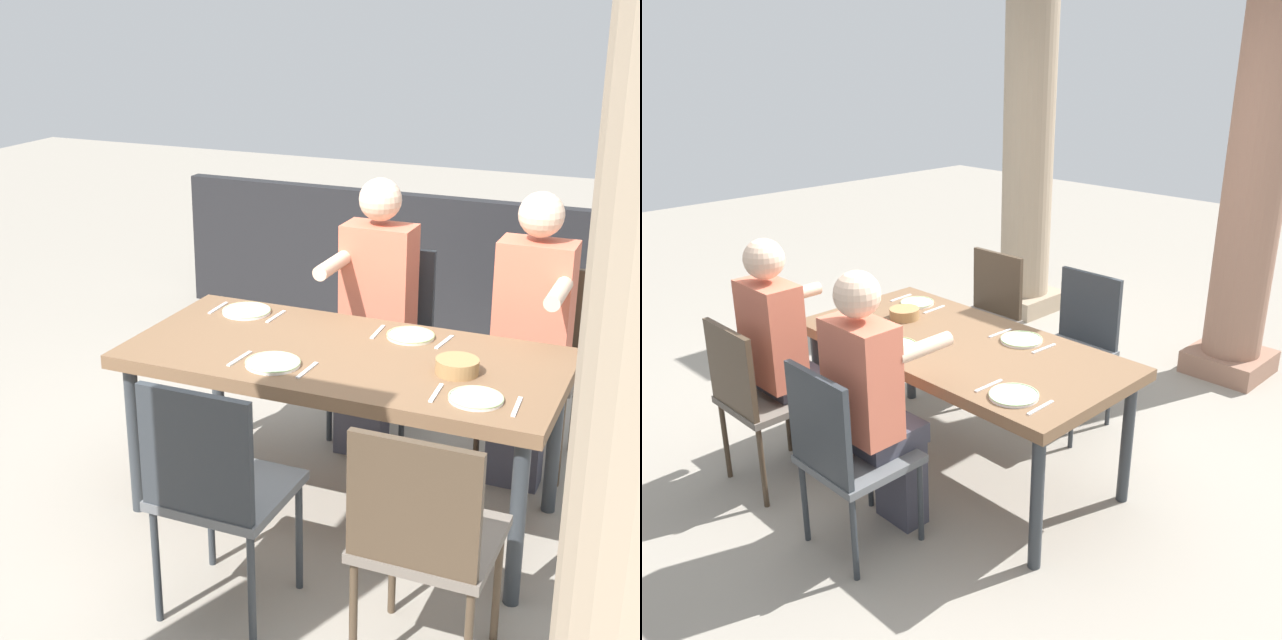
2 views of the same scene
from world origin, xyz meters
TOP-DOWN VIEW (x-y plane):
  - ground_plane at (0.00, 0.00)m, footprint 16.00×16.00m
  - dining_table at (0.00, 0.00)m, footprint 1.80×0.87m
  - chair_west_north at (-0.62, 0.86)m, footprint 0.44×0.44m
  - chair_west_south at (-0.62, -0.86)m, footprint 0.44×0.44m
  - chair_mid_north at (0.13, 0.86)m, footprint 0.44×0.44m
  - chair_mid_south at (0.13, -0.86)m, footprint 0.44×0.44m
  - diner_woman_green at (-0.62, -0.67)m, footprint 0.35×0.49m
  - diner_man_white at (0.13, -0.68)m, footprint 0.35×0.49m
  - patio_railing at (0.00, -2.32)m, footprint 4.20×0.10m
  - plate_0 at (-0.62, 0.25)m, footprint 0.20×0.20m
  - fork_0 at (-0.77, 0.25)m, footprint 0.03×0.17m
  - spoon_0 at (-0.47, 0.25)m, footprint 0.02×0.17m
  - plate_1 at (-0.19, -0.27)m, footprint 0.21×0.21m
  - fork_1 at (-0.34, -0.27)m, footprint 0.04×0.17m
  - spoon_1 at (-0.04, -0.27)m, footprint 0.02×0.17m
  - plate_2 at (0.21, 0.24)m, footprint 0.22×0.22m
  - fork_2 at (0.06, 0.24)m, footprint 0.02×0.17m
  - spoon_2 at (0.36, 0.24)m, footprint 0.03×0.17m
  - plate_3 at (0.60, -0.27)m, footprint 0.22×0.22m
  - fork_3 at (0.45, -0.27)m, footprint 0.02×0.17m
  - spoon_3 at (0.75, -0.27)m, footprint 0.02×0.17m
  - bread_basket at (-0.48, 0.03)m, footprint 0.17×0.17m

SIDE VIEW (x-z plane):
  - ground_plane at x=0.00m, z-range 0.00..0.00m
  - patio_railing at x=0.00m, z-range 0.00..0.90m
  - chair_mid_south at x=0.13m, z-range 0.06..0.99m
  - chair_west_north at x=-0.62m, z-range 0.08..0.99m
  - chair_west_south at x=-0.62m, z-range 0.08..1.00m
  - chair_mid_north at x=0.13m, z-range 0.08..1.01m
  - dining_table at x=0.00m, z-range 0.31..1.05m
  - diner_woman_green at x=-0.62m, z-range 0.05..1.37m
  - diner_man_white at x=0.13m, z-range 0.05..1.37m
  - fork_0 at x=-0.77m, z-range 0.74..0.75m
  - spoon_0 at x=-0.47m, z-range 0.74..0.75m
  - fork_1 at x=-0.34m, z-range 0.74..0.75m
  - spoon_1 at x=-0.04m, z-range 0.74..0.75m
  - fork_2 at x=0.06m, z-range 0.74..0.75m
  - spoon_2 at x=0.36m, z-range 0.74..0.75m
  - fork_3 at x=0.45m, z-range 0.74..0.75m
  - spoon_3 at x=0.75m, z-range 0.74..0.75m
  - plate_3 at x=0.60m, z-range 0.74..0.76m
  - plate_2 at x=0.21m, z-range 0.74..0.76m
  - plate_1 at x=-0.19m, z-range 0.74..0.76m
  - plate_0 at x=-0.62m, z-range 0.74..0.76m
  - bread_basket at x=-0.48m, z-range 0.74..0.80m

